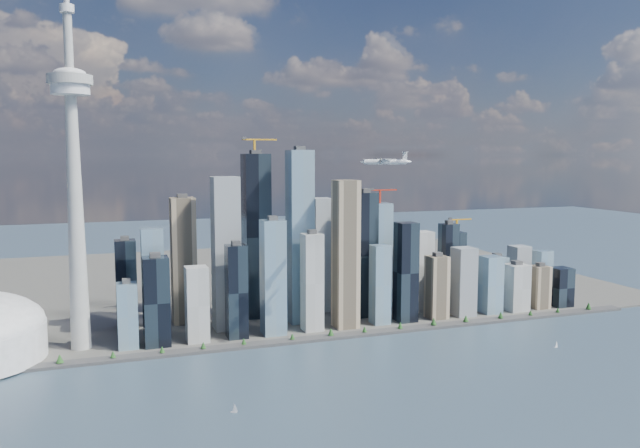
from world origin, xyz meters
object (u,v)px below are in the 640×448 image
object	(u,v)px
airplane	(386,161)
sailboat_west	(234,409)
sailboat_east	(556,345)
needle_tower	(74,173)

from	to	relation	value
airplane	sailboat_west	size ratio (longest dim) A/B	6.54
sailboat_west	sailboat_east	distance (m)	460.58
sailboat_west	airplane	bearing A→B (deg)	54.12
airplane	sailboat_east	xyz separation A→B (m)	(228.30, -62.40, -248.61)
sailboat_west	sailboat_east	size ratio (longest dim) A/B	1.05
needle_tower	sailboat_east	size ratio (longest dim) A/B	56.22
needle_tower	sailboat_east	world-z (taller)	needle_tower
sailboat_west	needle_tower	bearing A→B (deg)	143.82
airplane	needle_tower	bearing A→B (deg)	172.02
needle_tower	sailboat_west	xyz separation A→B (m)	(151.91, -268.41, -232.54)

